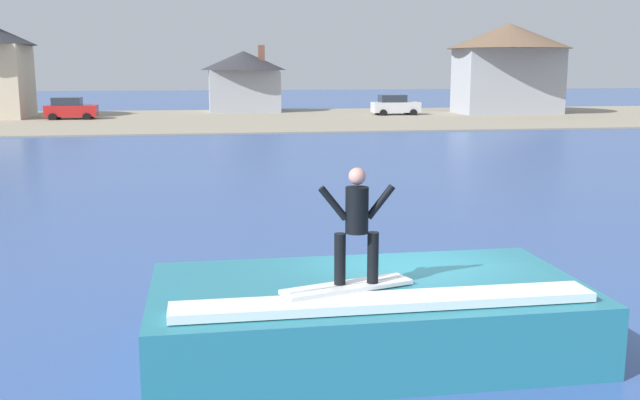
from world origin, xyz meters
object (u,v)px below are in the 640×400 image
car_far_shore (395,105)px  house_gabled_white (508,59)px  surfer (357,220)px  wave_crest (368,315)px  car_near_shore (70,109)px  surfboard (347,287)px  house_small_cottage (244,77)px

car_far_shore → house_gabled_white: (10.76, 0.76, 4.09)m
surfer → house_gabled_white: bearing=64.5°
surfer → house_gabled_white: (25.77, 54.03, 2.88)m
wave_crest → surfer: size_ratio=3.91×
wave_crest → car_near_shore: size_ratio=1.59×
house_gabled_white → car_near_shore: bearing=-177.4°
surfboard → house_small_cottage: bearing=87.8°
car_far_shore → surfer: bearing=-105.7°
wave_crest → house_small_cottage: house_small_cottage is taller
car_near_shore → car_far_shore: 27.46m
house_gabled_white → house_small_cottage: (-23.63, 6.38, -1.68)m
surfer → car_far_shore: surfer is taller
car_near_shore → house_gabled_white: bearing=2.6°
house_gabled_white → car_far_shore: bearing=-176.0°
wave_crest → car_far_shore: car_far_shore is taller
car_far_shore → house_small_cottage: house_small_cottage is taller
wave_crest → house_gabled_white: (25.47, 53.46, 4.48)m
surfboard → house_small_cottage: (2.28, 60.44, 2.14)m
wave_crest → car_near_shore: bearing=103.8°
surfboard → house_gabled_white: house_gabled_white is taller
wave_crest → house_small_cottage: size_ratio=0.79×
car_near_shore → car_far_shore: same height
car_far_shore → house_gabled_white: size_ratio=0.37×
house_gabled_white → wave_crest: bearing=-115.5°
surfboard → wave_crest: bearing=54.0°
surfboard → car_far_shore: 55.42m
surfboard → car_far_shore: size_ratio=0.47×
surfer → house_gabled_white: house_gabled_white is taller
wave_crest → surfboard: size_ratio=3.29×
car_near_shore → car_far_shore: bearing=2.1°
surfer → house_small_cottage: (2.14, 60.41, 1.20)m
wave_crest → car_far_shore: 54.72m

